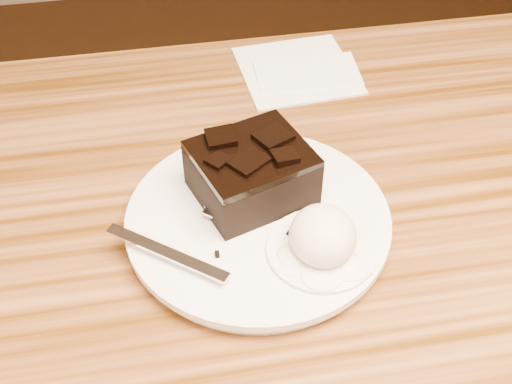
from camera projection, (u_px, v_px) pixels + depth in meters
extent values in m
cylinder|color=white|center=(258.00, 223.00, 0.61)|extent=(0.24, 0.24, 0.02)
cube|color=black|center=(252.00, 175.00, 0.61)|extent=(0.12, 0.11, 0.05)
ellipsoid|color=white|center=(323.00, 236.00, 0.56)|extent=(0.06, 0.06, 0.05)
cylinder|color=white|center=(321.00, 250.00, 0.57)|extent=(0.10, 0.10, 0.00)
cube|color=white|center=(297.00, 69.00, 0.80)|extent=(0.14, 0.14, 0.01)
cube|color=black|center=(289.00, 235.00, 0.58)|extent=(0.01, 0.01, 0.00)
cube|color=black|center=(284.00, 236.00, 0.58)|extent=(0.01, 0.01, 0.00)
cube|color=black|center=(217.00, 254.00, 0.57)|extent=(0.00, 0.01, 0.00)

